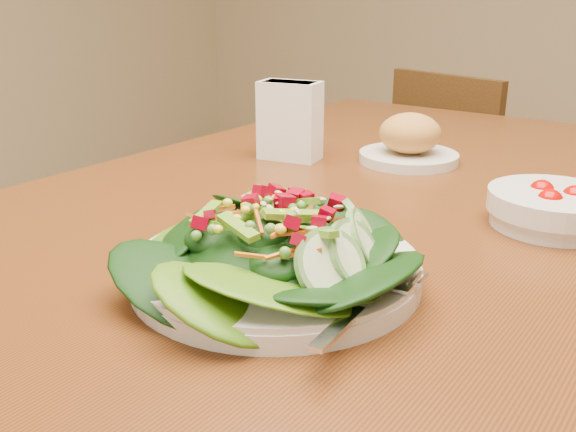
{
  "coord_description": "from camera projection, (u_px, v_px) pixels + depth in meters",
  "views": [
    {
      "loc": [
        0.38,
        -0.73,
        1.02
      ],
      "look_at": [
        0.04,
        -0.25,
        0.81
      ],
      "focal_mm": 40.0,
      "sensor_mm": 36.0,
      "label": 1
    }
  ],
  "objects": [
    {
      "name": "chair_far",
      "position": [
        461.0,
        201.0,
        1.89
      ],
      "size": [
        0.45,
        0.46,
        0.8
      ],
      "rotation": [
        0.0,
        0.0,
        2.87
      ],
      "color": "#472E14",
      "rests_on": "ground_plane"
    },
    {
      "name": "bread_plate",
      "position": [
        409.0,
        142.0,
        1.03
      ],
      "size": [
        0.16,
        0.16,
        0.08
      ],
      "color": "silver",
      "rests_on": "dining_table"
    },
    {
      "name": "napkin_holder",
      "position": [
        290.0,
        119.0,
        1.04
      ],
      "size": [
        0.11,
        0.07,
        0.13
      ],
      "rotation": [
        0.0,
        0.0,
        0.2
      ],
      "color": "white",
      "rests_on": "dining_table"
    },
    {
      "name": "salad_plate",
      "position": [
        284.0,
        254.0,
        0.61
      ],
      "size": [
        0.28,
        0.28,
        0.08
      ],
      "rotation": [
        0.0,
        0.0,
        -0.35
      ],
      "color": "silver",
      "rests_on": "dining_table"
    },
    {
      "name": "dining_table",
      "position": [
        368.0,
        269.0,
        0.89
      ],
      "size": [
        0.9,
        1.4,
        0.75
      ],
      "color": "#5D2F10",
      "rests_on": "ground_plane"
    },
    {
      "name": "tomato_bowl",
      "position": [
        554.0,
        208.0,
        0.76
      ],
      "size": [
        0.15,
        0.15,
        0.05
      ],
      "color": "silver",
      "rests_on": "dining_table"
    }
  ]
}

